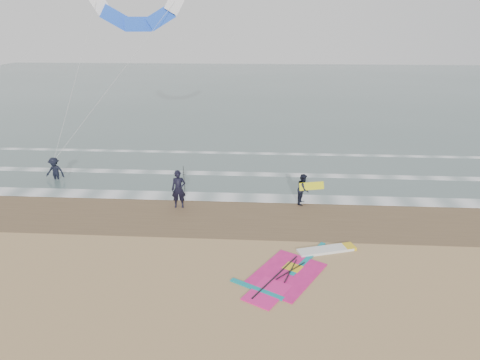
# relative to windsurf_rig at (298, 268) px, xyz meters

# --- Properties ---
(ground) EXTENTS (120.00, 120.00, 0.00)m
(ground) POSITION_rel_windsurf_rig_xyz_m (-1.28, -1.37, -0.03)
(ground) COLOR tan
(ground) RESTS_ON ground
(sea_water) EXTENTS (120.00, 80.00, 0.02)m
(sea_water) POSITION_rel_windsurf_rig_xyz_m (-1.28, 46.63, -0.02)
(sea_water) COLOR #47605E
(sea_water) RESTS_ON ground
(wet_sand_band) EXTENTS (120.00, 5.00, 0.01)m
(wet_sand_band) POSITION_rel_windsurf_rig_xyz_m (-1.28, 4.63, -0.03)
(wet_sand_band) COLOR brown
(wet_sand_band) RESTS_ON ground
(foam_waterline) EXTENTS (120.00, 9.15, 0.02)m
(foam_waterline) POSITION_rel_windsurf_rig_xyz_m (-1.28, 9.07, -0.00)
(foam_waterline) COLOR white
(foam_waterline) RESTS_ON ground
(windsurf_rig) EXTENTS (5.01, 4.75, 0.12)m
(windsurf_rig) POSITION_rel_windsurf_rig_xyz_m (0.00, 0.00, 0.00)
(windsurf_rig) COLOR white
(windsurf_rig) RESTS_ON ground
(person_standing) EXTENTS (0.77, 0.55, 1.95)m
(person_standing) POSITION_rel_windsurf_rig_xyz_m (-5.67, 5.42, 0.94)
(person_standing) COLOR black
(person_standing) RESTS_ON ground
(person_walking) EXTENTS (0.80, 0.92, 1.61)m
(person_walking) POSITION_rel_windsurf_rig_xyz_m (0.60, 6.30, 0.77)
(person_walking) COLOR black
(person_walking) RESTS_ON ground
(person_wading) EXTENTS (1.18, 0.74, 1.74)m
(person_wading) POSITION_rel_windsurf_rig_xyz_m (-13.81, 8.90, 0.84)
(person_wading) COLOR black
(person_wading) RESTS_ON ground
(held_pole) EXTENTS (0.17, 0.86, 1.82)m
(held_pole) POSITION_rel_windsurf_rig_xyz_m (-5.37, 5.42, 1.40)
(held_pole) COLOR black
(held_pole) RESTS_ON ground
(carried_kiteboard) EXTENTS (1.30, 0.51, 0.39)m
(carried_kiteboard) POSITION_rel_windsurf_rig_xyz_m (1.00, 6.20, 0.98)
(carried_kiteboard) COLOR yellow
(carried_kiteboard) RESTS_ON ground
(surf_kite) EXTENTS (7.61, 5.04, 9.96)m
(surf_kite) POSITION_rel_windsurf_rig_xyz_m (-9.51, 13.65, 9.39)
(surf_kite) COLOR white
(surf_kite) RESTS_ON ground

